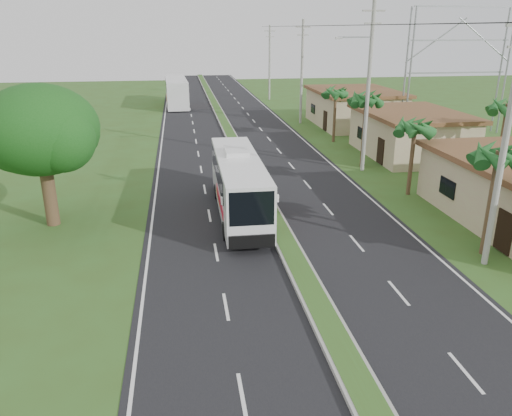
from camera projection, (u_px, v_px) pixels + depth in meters
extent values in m
plane|color=#36501D|center=(314.00, 300.00, 19.65)|extent=(180.00, 180.00, 0.00)
cube|color=black|center=(247.00, 168.00, 38.24)|extent=(14.00, 160.00, 0.02)
cube|color=gray|center=(247.00, 167.00, 38.21)|extent=(1.20, 160.00, 0.17)
cube|color=#36501D|center=(247.00, 165.00, 38.18)|extent=(0.95, 160.00, 0.02)
cube|color=silver|center=(158.00, 171.00, 37.30)|extent=(0.12, 160.00, 0.01)
cube|color=silver|center=(331.00, 164.00, 39.19)|extent=(0.12, 160.00, 0.01)
cube|color=tan|center=(410.00, 135.00, 41.51)|extent=(7.00, 10.00, 3.35)
cube|color=brown|center=(412.00, 113.00, 40.89)|extent=(7.60, 10.60, 0.32)
cube|color=tan|center=(354.00, 109.00, 54.51)|extent=(8.00, 11.00, 3.50)
cube|color=brown|center=(355.00, 91.00, 53.86)|extent=(8.60, 11.60, 0.32)
cylinder|color=#473321|center=(490.00, 204.00, 22.86)|extent=(0.26, 0.26, 5.00)
cylinder|color=#473321|center=(411.00, 160.00, 31.35)|extent=(0.26, 0.26, 4.60)
cylinder|color=#473321|center=(364.00, 132.00, 37.64)|extent=(0.26, 0.26, 5.40)
cylinder|color=#473321|center=(335.00, 116.00, 46.18)|extent=(0.26, 0.26, 4.80)
cylinder|color=#473321|center=(501.00, 141.00, 35.19)|extent=(0.26, 0.26, 5.20)
cylinder|color=#473321|center=(49.00, 189.00, 26.57)|extent=(0.70, 0.70, 4.00)
ellipsoid|color=#154913|center=(40.00, 130.00, 25.48)|extent=(6.00, 6.00, 4.68)
sphere|color=#154913|center=(17.00, 137.00, 26.20)|extent=(3.80, 3.80, 3.80)
sphere|color=#154913|center=(61.00, 139.00, 24.83)|extent=(3.40, 3.40, 3.40)
cylinder|color=gray|center=(505.00, 145.00, 20.84)|extent=(0.28, 0.28, 11.00)
cylinder|color=gray|center=(368.00, 89.00, 35.55)|extent=(0.28, 0.28, 12.00)
cube|color=gray|center=(374.00, 11.00, 33.78)|extent=(1.60, 0.12, 0.12)
cube|color=gray|center=(373.00, 23.00, 34.05)|extent=(1.20, 0.10, 0.10)
cube|color=gray|center=(355.00, 37.00, 34.19)|extent=(2.40, 0.10, 0.10)
cylinder|color=gray|center=(302.00, 73.00, 54.31)|extent=(0.28, 0.28, 11.00)
cube|color=gray|center=(303.00, 27.00, 52.71)|extent=(1.60, 0.12, 0.12)
cube|color=gray|center=(303.00, 35.00, 52.99)|extent=(1.20, 0.10, 0.10)
cylinder|color=gray|center=(270.00, 63.00, 72.99)|extent=(0.28, 0.28, 10.50)
cube|color=gray|center=(270.00, 31.00, 71.48)|extent=(1.60, 0.12, 0.12)
cube|color=gray|center=(270.00, 37.00, 71.75)|extent=(1.20, 0.10, 0.10)
cylinder|color=gray|center=(410.00, 74.00, 47.44)|extent=(0.18, 0.18, 12.00)
cylinder|color=gray|center=(506.00, 72.00, 48.85)|extent=(0.18, 0.18, 12.00)
cylinder|color=gray|center=(405.00, 73.00, 48.37)|extent=(0.18, 0.18, 12.00)
cylinder|color=gray|center=(500.00, 72.00, 49.78)|extent=(0.18, 0.18, 12.00)
cube|color=gray|center=(456.00, 73.00, 48.61)|extent=(10.00, 0.14, 0.14)
cube|color=gray|center=(460.00, 40.00, 47.59)|extent=(10.00, 0.14, 0.14)
cube|color=gray|center=(465.00, 6.00, 46.57)|extent=(10.00, 0.14, 0.14)
cube|color=white|center=(239.00, 183.00, 28.02)|extent=(2.43, 11.16, 2.92)
cube|color=black|center=(238.00, 170.00, 28.32)|extent=(2.46, 8.93, 1.17)
cube|color=black|center=(252.00, 208.00, 22.73)|extent=(2.09, 0.16, 1.64)
cube|color=red|center=(241.00, 199.00, 27.18)|extent=(2.42, 4.85, 0.51)
cube|color=yellow|center=(238.00, 195.00, 28.55)|extent=(2.40, 2.81, 0.23)
cube|color=white|center=(236.00, 151.00, 28.51)|extent=(1.32, 2.24, 0.26)
cylinder|color=black|center=(226.00, 231.00, 25.07)|extent=(0.31, 0.97, 0.97)
cylinder|color=black|center=(267.00, 229.00, 25.35)|extent=(0.31, 0.97, 0.97)
cylinder|color=black|center=(217.00, 192.00, 31.12)|extent=(0.31, 0.97, 0.97)
cylinder|color=black|center=(250.00, 190.00, 31.39)|extent=(0.31, 0.97, 0.97)
cube|color=silver|center=(176.00, 92.00, 68.18)|extent=(3.16, 12.63, 3.49)
cube|color=black|center=(176.00, 83.00, 68.33)|extent=(3.10, 9.36, 1.19)
cube|color=#FA5219|center=(177.00, 97.00, 67.40)|extent=(2.98, 6.09, 0.38)
cylinder|color=black|center=(169.00, 108.00, 63.66)|extent=(0.36, 1.06, 1.05)
cylinder|color=black|center=(188.00, 107.00, 64.07)|extent=(0.36, 1.06, 1.05)
cylinder|color=black|center=(167.00, 98.00, 72.73)|extent=(0.36, 1.06, 1.05)
cylinder|color=black|center=(184.00, 97.00, 73.15)|extent=(0.36, 1.06, 1.05)
imported|color=black|center=(231.00, 191.00, 30.96)|extent=(1.87, 1.02, 1.08)
imported|color=maroon|center=(230.00, 178.00, 30.67)|extent=(0.69, 0.56, 1.66)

